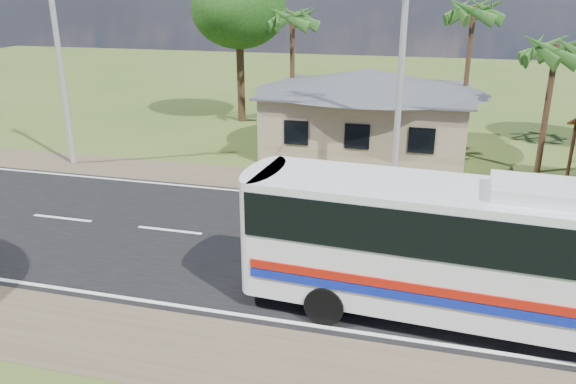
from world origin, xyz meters
name	(u,v)px	position (x,y,z in m)	size (l,w,h in m)	color
ground	(289,244)	(0.00, 0.00, 0.00)	(120.00, 120.00, 0.00)	#344C1B
road	(289,244)	(0.00, 0.00, 0.01)	(120.00, 16.00, 0.03)	black
house	(369,102)	(1.00, 13.00, 2.64)	(12.40, 10.00, 5.00)	tan
utility_poles	(394,56)	(2.67, 6.49, 5.77)	(32.80, 2.22, 11.00)	#9E9E99
palm_near	(556,51)	(9.50, 11.00, 5.71)	(2.80, 2.80, 6.70)	#47301E
palm_mid	(473,12)	(6.00, 15.50, 7.16)	(2.80, 2.80, 8.20)	#47301E
palm_far	(292,19)	(-4.00, 16.00, 6.68)	(2.80, 2.80, 7.70)	#47301E
tree_behind_house	(239,10)	(-8.00, 18.00, 7.12)	(6.00, 6.00, 9.61)	#47301E
coach_bus	(506,247)	(6.47, -3.47, 2.28)	(13.00, 3.52, 3.99)	silver
motorcycle	(568,196)	(9.98, 6.42, 0.45)	(0.59, 1.69, 0.89)	black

